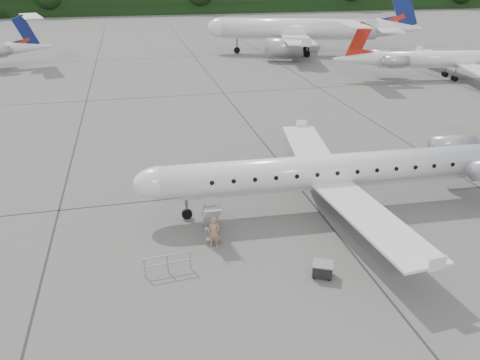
{
  "coord_description": "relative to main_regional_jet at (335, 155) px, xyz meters",
  "views": [
    {
      "loc": [
        -14.0,
        -19.77,
        13.59
      ],
      "look_at": [
        -8.45,
        4.08,
        2.3
      ],
      "focal_mm": 35.0,
      "sensor_mm": 36.0,
      "label": 1
    }
  ],
  "objects": [
    {
      "name": "ground",
      "position": [
        2.72,
        -3.93,
        -3.38
      ],
      "size": [
        320.0,
        320.0,
        0.0
      ],
      "primitive_type": "plane",
      "color": "#5A5A57",
      "rests_on": "ground"
    },
    {
      "name": "treeline",
      "position": [
        2.72,
        126.07,
        0.62
      ],
      "size": [
        260.0,
        4.0,
        8.0
      ],
      "primitive_type": "cube",
      "color": "black",
      "rests_on": "ground"
    },
    {
      "name": "main_regional_jet",
      "position": [
        0.0,
        0.0,
        0.0
      ],
      "size": [
        27.29,
        20.27,
        6.77
      ],
      "primitive_type": null,
      "rotation": [
        0.0,
        0.0,
        -0.05
      ],
      "color": "silver",
      "rests_on": "ground"
    },
    {
      "name": "airstair",
      "position": [
        -7.79,
        -1.71,
        -2.32
      ],
      "size": [
        0.96,
        2.24,
        2.12
      ],
      "primitive_type": null,
      "rotation": [
        0.0,
        0.0,
        -0.05
      ],
      "color": "silver",
      "rests_on": "ground"
    },
    {
      "name": "passenger",
      "position": [
        -7.85,
        -2.96,
        -2.49
      ],
      "size": [
        0.76,
        0.64,
        1.78
      ],
      "primitive_type": "imported",
      "rotation": [
        0.0,
        0.0,
        -0.4
      ],
      "color": "#936B50",
      "rests_on": "ground"
    },
    {
      "name": "safety_railing",
      "position": [
        -10.43,
        -4.68,
        -2.88
      ],
      "size": [
        2.2,
        0.25,
        1.0
      ],
      "primitive_type": null,
      "rotation": [
        0.0,
        0.0,
        0.08
      ],
      "color": "#92949A",
      "rests_on": "ground"
    },
    {
      "name": "baggage_cart",
      "position": [
        -3.27,
        -6.64,
        -2.98
      ],
      "size": [
        1.16,
        1.07,
        0.8
      ],
      "primitive_type": null,
      "rotation": [
        0.0,
        0.0,
        -0.44
      ],
      "color": "black",
      "rests_on": "ground"
    },
    {
      "name": "bg_narrowbody",
      "position": [
        15.95,
        51.63,
        2.33
      ],
      "size": [
        37.51,
        31.96,
        11.42
      ],
      "primitive_type": null,
      "rotation": [
        0.0,
        0.0,
        -0.33
      ],
      "color": "silver",
      "rests_on": "ground"
    },
    {
      "name": "bg_regional_right",
      "position": [
        30.28,
        29.54,
        0.21
      ],
      "size": [
        30.02,
        23.58,
        7.19
      ],
      "primitive_type": null,
      "rotation": [
        0.0,
        0.0,
        2.99
      ],
      "color": "silver",
      "rests_on": "ground"
    }
  ]
}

